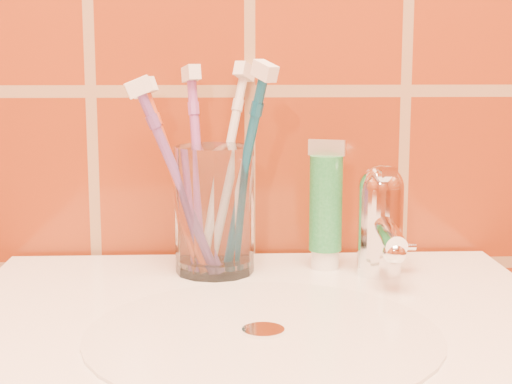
{
  "coord_description": "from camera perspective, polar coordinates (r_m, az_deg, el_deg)",
  "views": [
    {
      "loc": [
        -0.03,
        0.28,
        1.08
      ],
      "look_at": [
        0.0,
        1.08,
        0.94
      ],
      "focal_mm": 55.0,
      "sensor_mm": 36.0,
      "label": 1
    }
  ],
  "objects": [
    {
      "name": "faucet",
      "position": [
        0.84,
        9.1,
        -1.8
      ],
      "size": [
        0.05,
        0.11,
        0.12
      ],
      "color": "white",
      "rests_on": "pedestal_sink"
    },
    {
      "name": "toothbrush_1",
      "position": [
        0.82,
        -5.63,
        0.81
      ],
      "size": [
        0.13,
        0.12,
        0.21
      ],
      "primitive_type": null,
      "rotation": [
        0.38,
        0.0,
        -1.38
      ],
      "color": "#6A418D",
      "rests_on": "glass_tumbler"
    },
    {
      "name": "toothbrush_3",
      "position": [
        0.85,
        -5.81,
        1.04
      ],
      "size": [
        0.17,
        0.16,
        0.22
      ],
      "primitive_type": null,
      "rotation": [
        0.41,
        0.0,
        -2.15
      ],
      "color": "#CB4D23",
      "rests_on": "glass_tumbler"
    },
    {
      "name": "toothbrush_0",
      "position": [
        0.85,
        -4.23,
        1.56
      ],
      "size": [
        0.07,
        0.1,
        0.23
      ],
      "primitive_type": null,
      "rotation": [
        0.18,
        0.0,
        -2.77
      ],
      "color": "#974DA6",
      "rests_on": "glass_tumbler"
    },
    {
      "name": "toothpaste_tube",
      "position": [
        0.86,
        5.09,
        -1.23
      ],
      "size": [
        0.04,
        0.04,
        0.14
      ],
      "rotation": [
        0.0,
        0.0,
        -0.35
      ],
      "color": "white",
      "rests_on": "pedestal_sink"
    },
    {
      "name": "glass_tumbler",
      "position": [
        0.84,
        -3.04,
        -1.3
      ],
      "size": [
        0.11,
        0.11,
        0.14
      ],
      "primitive_type": "cylinder",
      "rotation": [
        0.0,
        0.0,
        -0.35
      ],
      "color": "white",
      "rests_on": "pedestal_sink"
    },
    {
      "name": "toothbrush_4",
      "position": [
        0.87,
        -2.21,
        1.87
      ],
      "size": [
        0.15,
        0.18,
        0.25
      ],
      "primitive_type": null,
      "rotation": [
        0.37,
        0.0,
        2.55
      ],
      "color": "silver",
      "rests_on": "glass_tumbler"
    },
    {
      "name": "toothbrush_2",
      "position": [
        0.82,
        -0.95,
        1.39
      ],
      "size": [
        0.14,
        0.16,
        0.24
      ],
      "primitive_type": null,
      "rotation": [
        0.32,
        0.0,
        0.66
      ],
      "color": "navy",
      "rests_on": "glass_tumbler"
    }
  ]
}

